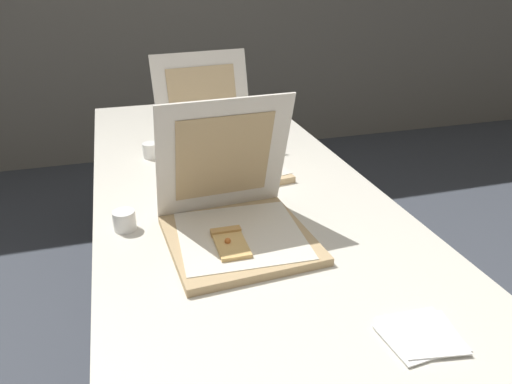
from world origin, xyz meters
name	(u,v)px	position (x,y,z in m)	size (l,w,h in m)	color
table	(236,200)	(0.00, 0.63, 0.70)	(0.90, 2.28, 0.74)	silver
pizza_box_front	(236,221)	(-0.08, 0.31, 0.80)	(0.39, 0.39, 0.37)	tan
pizza_box_middle	(220,153)	(-0.01, 0.82, 0.80)	(0.42, 0.49, 0.38)	tan
cup_white_far	(151,150)	(-0.24, 0.99, 0.77)	(0.06, 0.06, 0.06)	white
cup_white_near_center	(124,220)	(-0.36, 0.45, 0.77)	(0.06, 0.06, 0.06)	white
napkin_pile	(421,335)	(0.18, -0.16, 0.75)	(0.16, 0.15, 0.01)	white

